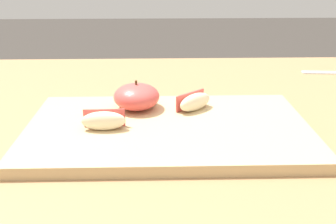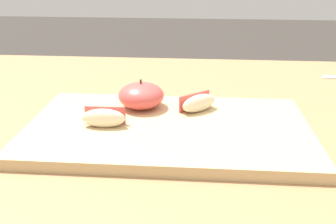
% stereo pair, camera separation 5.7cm
% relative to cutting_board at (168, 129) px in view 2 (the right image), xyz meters
% --- Properties ---
extents(dining_table, '(1.42, 0.85, 0.74)m').
position_rel_cutting_board_xyz_m(dining_table, '(0.07, 0.04, -0.11)').
color(dining_table, '#9E754C').
rests_on(dining_table, ground_plane).
extents(cutting_board, '(0.43, 0.25, 0.02)m').
position_rel_cutting_board_xyz_m(cutting_board, '(0.00, 0.00, 0.00)').
color(cutting_board, tan).
rests_on(cutting_board, dining_table).
extents(apple_half_skin_up, '(0.08, 0.08, 0.05)m').
position_rel_cutting_board_xyz_m(apple_half_skin_up, '(-0.05, 0.07, 0.03)').
color(apple_half_skin_up, '#D14C47').
rests_on(apple_half_skin_up, cutting_board).
extents(apple_wedge_near_knife, '(0.06, 0.02, 0.03)m').
position_rel_cutting_board_xyz_m(apple_wedge_near_knife, '(-0.09, -0.02, 0.02)').
color(apple_wedge_near_knife, beige).
rests_on(apple_wedge_near_knife, cutting_board).
extents(apple_wedge_front, '(0.06, 0.06, 0.03)m').
position_rel_cutting_board_xyz_m(apple_wedge_front, '(0.05, 0.06, 0.02)').
color(apple_wedge_front, beige).
rests_on(apple_wedge_front, cutting_board).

